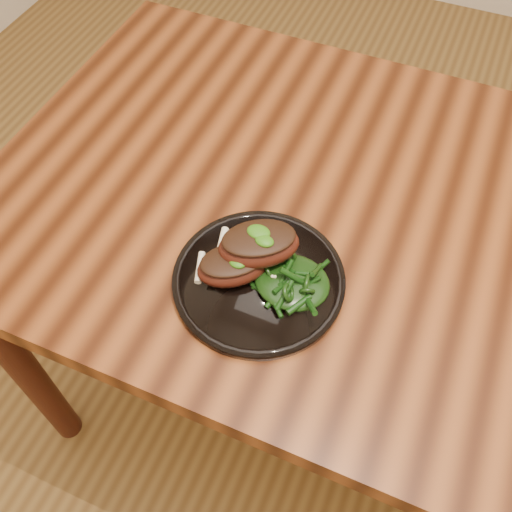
{
  "coord_description": "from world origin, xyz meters",
  "views": [
    {
      "loc": [
        -0.11,
        -0.61,
        1.45
      ],
      "look_at": [
        -0.29,
        -0.17,
        0.78
      ],
      "focal_mm": 40.0,
      "sensor_mm": 36.0,
      "label": 1
    }
  ],
  "objects_px": {
    "lamb_chop_front": "(233,265)",
    "greens_heap": "(292,279)",
    "plate": "(259,280)",
    "desk": "(459,277)"
  },
  "relations": [
    {
      "from": "lamb_chop_front",
      "to": "greens_heap",
      "type": "relative_size",
      "value": 1.14
    },
    {
      "from": "desk",
      "to": "plate",
      "type": "distance_m",
      "value": 0.35
    },
    {
      "from": "plate",
      "to": "greens_heap",
      "type": "height_order",
      "value": "greens_heap"
    },
    {
      "from": "lamb_chop_front",
      "to": "greens_heap",
      "type": "bearing_deg",
      "value": 9.05
    },
    {
      "from": "plate",
      "to": "greens_heap",
      "type": "xyz_separation_m",
      "value": [
        0.05,
        0.0,
        0.02
      ]
    },
    {
      "from": "desk",
      "to": "plate",
      "type": "relative_size",
      "value": 6.39
    },
    {
      "from": "lamb_chop_front",
      "to": "greens_heap",
      "type": "distance_m",
      "value": 0.09
    },
    {
      "from": "greens_heap",
      "to": "plate",
      "type": "bearing_deg",
      "value": -174.81
    },
    {
      "from": "desk",
      "to": "plate",
      "type": "xyz_separation_m",
      "value": [
        -0.28,
        -0.19,
        0.09
      ]
    },
    {
      "from": "plate",
      "to": "lamb_chop_front",
      "type": "xyz_separation_m",
      "value": [
        -0.04,
        -0.01,
        0.03
      ]
    }
  ]
}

